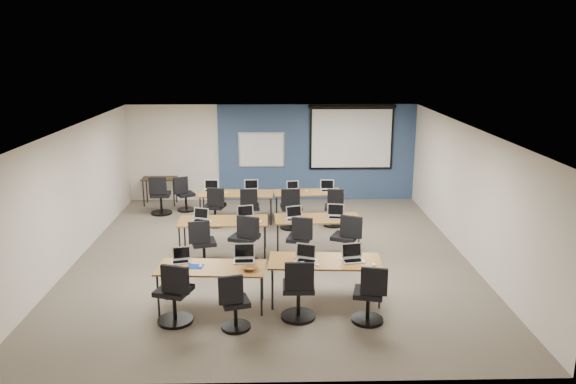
{
  "coord_description": "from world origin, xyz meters",
  "views": [
    {
      "loc": [
        0.06,
        -10.96,
        4.27
      ],
      "look_at": [
        0.34,
        0.4,
        1.29
      ],
      "focal_mm": 35.0,
      "sensor_mm": 36.0,
      "label": 1
    }
  ],
  "objects_px": {
    "laptop_1": "(244,257)",
    "training_table_mid_left": "(223,222)",
    "task_chair_0": "(175,298)",
    "laptop_4": "(201,218)",
    "training_table_front_left": "(211,269)",
    "task_chair_10": "(291,212)",
    "task_chair_6": "(300,243)",
    "laptop_10": "(293,188)",
    "utility_table": "(159,181)",
    "training_table_back_left": "(236,195)",
    "task_chair_9": "(250,211)",
    "task_chair_2": "(299,294)",
    "training_table_front_right": "(325,263)",
    "whiteboard": "(261,150)",
    "task_chair_5": "(245,243)",
    "laptop_2": "(306,257)",
    "task_chair_4": "(203,247)",
    "training_table_back_right": "(308,194)",
    "laptop_5": "(245,216)",
    "task_chair_11": "(334,211)",
    "laptop_7": "(336,214)",
    "laptop_0": "(181,258)",
    "spare_chair_b": "(160,199)",
    "laptop_6": "(294,216)",
    "laptop_9": "(251,188)",
    "training_table_mid_right": "(317,220)",
    "projector_screen": "(352,134)",
    "laptop_8": "(211,188)",
    "task_chair_7": "(346,242)",
    "task_chair_3": "(369,299)",
    "task_chair_1": "(234,307)",
    "task_chair_8": "(215,210)",
    "spare_chair_a": "(185,197)"
  },
  "relations": [
    {
      "from": "task_chair_9",
      "to": "spare_chair_a",
      "type": "xyz_separation_m",
      "value": [
        -1.78,
        1.4,
        -0.02
      ]
    },
    {
      "from": "task_chair_2",
      "to": "laptop_10",
      "type": "xyz_separation_m",
      "value": [
        0.08,
        5.44,
        0.36
      ]
    },
    {
      "from": "task_chair_6",
      "to": "task_chair_9",
      "type": "xyz_separation_m",
      "value": [
        -1.1,
        2.31,
        -0.0
      ]
    },
    {
      "from": "training_table_back_right",
      "to": "task_chair_3",
      "type": "bearing_deg",
      "value": -86.61
    },
    {
      "from": "projector_screen",
      "to": "task_chair_9",
      "type": "distance_m",
      "value": 3.95
    },
    {
      "from": "training_table_back_right",
      "to": "laptop_2",
      "type": "height_order",
      "value": "laptop_2"
    },
    {
      "from": "laptop_5",
      "to": "task_chair_11",
      "type": "height_order",
      "value": "laptop_5"
    },
    {
      "from": "task_chair_9",
      "to": "task_chair_10",
      "type": "bearing_deg",
      "value": -12.24
    },
    {
      "from": "utility_table",
      "to": "laptop_2",
      "type": "bearing_deg",
      "value": -60.19
    },
    {
      "from": "training_table_front_right",
      "to": "laptop_1",
      "type": "relative_size",
      "value": 5.28
    },
    {
      "from": "task_chair_6",
      "to": "laptop_10",
      "type": "height_order",
      "value": "task_chair_6"
    },
    {
      "from": "training_table_back_right",
      "to": "task_chair_0",
      "type": "relative_size",
      "value": 1.62
    },
    {
      "from": "laptop_7",
      "to": "task_chair_2",
      "type": "bearing_deg",
      "value": -97.24
    },
    {
      "from": "task_chair_7",
      "to": "spare_chair_b",
      "type": "distance_m",
      "value": 5.58
    },
    {
      "from": "task_chair_6",
      "to": "task_chair_5",
      "type": "bearing_deg",
      "value": -163.81
    },
    {
      "from": "training_table_back_left",
      "to": "task_chair_2",
      "type": "distance_m",
      "value": 5.38
    },
    {
      "from": "training_table_front_right",
      "to": "laptop_8",
      "type": "relative_size",
      "value": 5.46
    },
    {
      "from": "training_table_back_left",
      "to": "task_chair_9",
      "type": "relative_size",
      "value": 1.86
    },
    {
      "from": "training_table_mid_left",
      "to": "task_chair_6",
      "type": "xyz_separation_m",
      "value": [
        1.58,
        -0.56,
        -0.28
      ]
    },
    {
      "from": "task_chair_6",
      "to": "task_chair_1",
      "type": "bearing_deg",
      "value": -98.64
    },
    {
      "from": "training_table_back_left",
      "to": "laptop_8",
      "type": "distance_m",
      "value": 0.7
    },
    {
      "from": "task_chair_0",
      "to": "laptop_5",
      "type": "distance_m",
      "value": 3.36
    },
    {
      "from": "training_table_back_left",
      "to": "laptop_0",
      "type": "distance_m",
      "value": 4.56
    },
    {
      "from": "task_chair_10",
      "to": "task_chair_11",
      "type": "distance_m",
      "value": 1.06
    },
    {
      "from": "whiteboard",
      "to": "utility_table",
      "type": "relative_size",
      "value": 1.36
    },
    {
      "from": "projector_screen",
      "to": "task_chair_6",
      "type": "distance_m",
      "value": 5.22
    },
    {
      "from": "task_chair_5",
      "to": "laptop_2",
      "type": "bearing_deg",
      "value": -34.65
    },
    {
      "from": "task_chair_9",
      "to": "laptop_2",
      "type": "bearing_deg",
      "value": -78.52
    },
    {
      "from": "task_chair_0",
      "to": "laptop_4",
      "type": "relative_size",
      "value": 3.18
    },
    {
      "from": "task_chair_0",
      "to": "training_table_mid_right",
      "type": "bearing_deg",
      "value": 70.66
    },
    {
      "from": "task_chair_5",
      "to": "task_chair_11",
      "type": "height_order",
      "value": "task_chair_5"
    },
    {
      "from": "laptop_6",
      "to": "task_chair_10",
      "type": "distance_m",
      "value": 1.61
    },
    {
      "from": "task_chair_2",
      "to": "task_chair_9",
      "type": "relative_size",
      "value": 1.05
    },
    {
      "from": "task_chair_0",
      "to": "task_chair_6",
      "type": "xyz_separation_m",
      "value": [
        2.08,
        2.53,
        -0.02
      ]
    },
    {
      "from": "training_table_back_right",
      "to": "laptop_2",
      "type": "relative_size",
      "value": 4.8
    },
    {
      "from": "laptop_1",
      "to": "training_table_mid_left",
      "type": "bearing_deg",
      "value": 101.31
    },
    {
      "from": "training_table_mid_left",
      "to": "task_chair_4",
      "type": "height_order",
      "value": "task_chair_4"
    },
    {
      "from": "laptop_7",
      "to": "spare_chair_b",
      "type": "height_order",
      "value": "spare_chair_b"
    },
    {
      "from": "training_table_front_left",
      "to": "task_chair_10",
      "type": "height_order",
      "value": "task_chair_10"
    },
    {
      "from": "training_table_front_left",
      "to": "laptop_0",
      "type": "distance_m",
      "value": 0.6
    },
    {
      "from": "task_chair_10",
      "to": "task_chair_11",
      "type": "xyz_separation_m",
      "value": [
        1.04,
        0.16,
        -0.03
      ]
    },
    {
      "from": "task_chair_6",
      "to": "task_chair_3",
      "type": "bearing_deg",
      "value": -55.57
    },
    {
      "from": "laptop_1",
      "to": "laptop_9",
      "type": "relative_size",
      "value": 1.04
    },
    {
      "from": "training_table_front_left",
      "to": "task_chair_0",
      "type": "relative_size",
      "value": 1.71
    },
    {
      "from": "training_table_front_left",
      "to": "task_chair_8",
      "type": "height_order",
      "value": "task_chair_8"
    },
    {
      "from": "task_chair_0",
      "to": "laptop_10",
      "type": "height_order",
      "value": "task_chair_0"
    },
    {
      "from": "training_table_front_right",
      "to": "task_chair_2",
      "type": "xyz_separation_m",
      "value": [
        -0.48,
        -0.69,
        -0.26
      ]
    },
    {
      "from": "laptop_0",
      "to": "laptop_1",
      "type": "relative_size",
      "value": 0.84
    },
    {
      "from": "task_chair_4",
      "to": "laptop_4",
      "type": "bearing_deg",
      "value": 84.58
    },
    {
      "from": "task_chair_0",
      "to": "utility_table",
      "type": "xyz_separation_m",
      "value": [
        -1.58,
        6.91,
        0.23
      ]
    }
  ]
}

